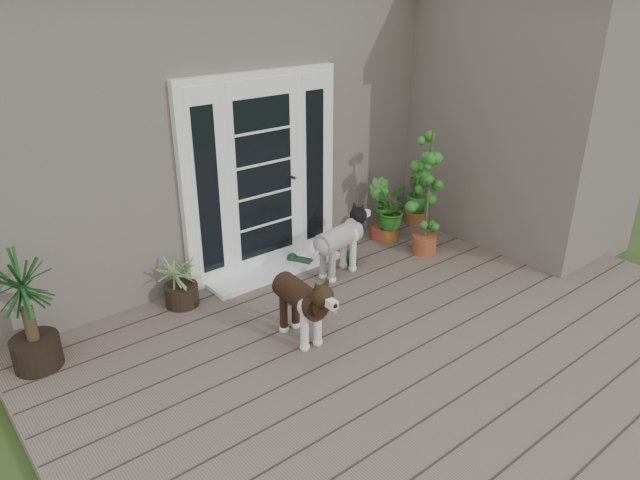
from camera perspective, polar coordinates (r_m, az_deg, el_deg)
deck at (r=5.39m, az=10.12°, el=-10.52°), size 6.20×4.60×0.12m
house_main at (r=8.00m, az=-12.98°, el=12.38°), size 7.40×4.00×3.10m
house_wing at (r=7.63m, az=19.36°, el=11.10°), size 1.60×2.40×3.10m
door_unit at (r=6.26m, az=-5.67°, el=6.36°), size 1.90×0.14×2.15m
door_step at (r=6.51m, az=-4.31°, el=-2.89°), size 1.60×0.40×0.05m
brindle_dog at (r=5.19m, az=-1.95°, el=-6.62°), size 0.38×0.79×0.64m
white_dog at (r=6.31m, az=1.82°, el=-0.76°), size 0.81×0.45×0.64m
spider_plant at (r=5.89m, az=-13.53°, el=-3.66°), size 0.63×0.63×0.59m
yucca at (r=5.27m, az=-26.73°, el=-6.21°), size 0.91×0.91×1.07m
herb_a at (r=7.23m, az=6.85°, el=2.17°), size 0.65×0.65×0.59m
herb_b at (r=7.27m, az=6.07°, el=2.20°), size 0.52×0.52×0.55m
herb_c at (r=7.81m, az=9.45°, el=3.68°), size 0.51×0.51×0.58m
sapling at (r=6.77m, az=10.55°, el=4.70°), size 0.55×0.55×1.54m
clog_left at (r=6.64m, az=-1.98°, el=-2.02°), size 0.28×0.36×0.10m
clog_right at (r=6.72m, az=3.06°, el=-1.77°), size 0.26×0.31×0.09m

